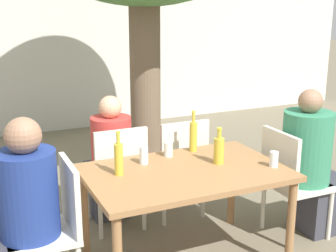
# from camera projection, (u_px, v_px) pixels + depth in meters

# --- Properties ---
(cafe_building_wall) EXTENTS (10.00, 0.08, 2.80)m
(cafe_building_wall) POSITION_uv_depth(u_px,v_px,m) (61.00, 35.00, 6.70)
(cafe_building_wall) COLOR beige
(cafe_building_wall) RESTS_ON ground_plane
(dining_table_front) EXTENTS (1.41, 0.91, 0.73)m
(dining_table_front) POSITION_uv_depth(u_px,v_px,m) (185.00, 180.00, 3.34)
(dining_table_front) COLOR #996B42
(dining_table_front) RESTS_ON ground_plane
(patio_chair_0) EXTENTS (0.44, 0.44, 0.91)m
(patio_chair_0) POSITION_uv_depth(u_px,v_px,m) (54.00, 222.00, 3.01)
(patio_chair_0) COLOR beige
(patio_chair_0) RESTS_ON ground_plane
(patio_chair_1) EXTENTS (0.44, 0.44, 0.91)m
(patio_chair_1) POSITION_uv_depth(u_px,v_px,m) (290.00, 177.00, 3.75)
(patio_chair_1) COLOR beige
(patio_chair_1) RESTS_ON ground_plane
(patio_chair_2) EXTENTS (0.44, 0.44, 0.91)m
(patio_chair_2) POSITION_uv_depth(u_px,v_px,m) (118.00, 172.00, 3.87)
(patio_chair_2) COLOR beige
(patio_chair_2) RESTS_ON ground_plane
(patio_chair_3) EXTENTS (0.44, 0.44, 0.91)m
(patio_chair_3) POSITION_uv_depth(u_px,v_px,m) (179.00, 162.00, 4.10)
(patio_chair_3) COLOR beige
(patio_chair_3) RESTS_ON ground_plane
(person_seated_0) EXTENTS (0.59, 0.37, 1.23)m
(person_seated_0) POSITION_uv_depth(u_px,v_px,m) (17.00, 223.00, 2.90)
(person_seated_0) COLOR #383842
(person_seated_0) RESTS_ON ground_plane
(person_seated_1) EXTENTS (0.60, 0.40, 1.23)m
(person_seated_1) POSITION_uv_depth(u_px,v_px,m) (313.00, 168.00, 3.83)
(person_seated_1) COLOR #383842
(person_seated_1) RESTS_ON ground_plane
(person_seated_2) EXTENTS (0.34, 0.57, 1.13)m
(person_seated_2) POSITION_uv_depth(u_px,v_px,m) (109.00, 165.00, 4.09)
(person_seated_2) COLOR #383842
(person_seated_2) RESTS_ON ground_plane
(oil_cruet_0) EXTENTS (0.06, 0.06, 0.33)m
(oil_cruet_0) POSITION_uv_depth(u_px,v_px,m) (193.00, 136.00, 3.70)
(oil_cruet_0) COLOR gold
(oil_cruet_0) RESTS_ON dining_table_front
(oil_cruet_1) EXTENTS (0.08, 0.08, 0.27)m
(oil_cruet_1) POSITION_uv_depth(u_px,v_px,m) (219.00, 150.00, 3.43)
(oil_cruet_1) COLOR gold
(oil_cruet_1) RESTS_ON dining_table_front
(oil_cruet_2) EXTENTS (0.06, 0.06, 0.31)m
(oil_cruet_2) POSITION_uv_depth(u_px,v_px,m) (119.00, 158.00, 3.20)
(oil_cruet_2) COLOR gold
(oil_cruet_2) RESTS_ON dining_table_front
(drinking_glass_0) EXTENTS (0.06, 0.06, 0.13)m
(drinking_glass_0) POSITION_uv_depth(u_px,v_px,m) (144.00, 155.00, 3.44)
(drinking_glass_0) COLOR white
(drinking_glass_0) RESTS_ON dining_table_front
(drinking_glass_1) EXTENTS (0.06, 0.06, 0.11)m
(drinking_glass_1) POSITION_uv_depth(u_px,v_px,m) (274.00, 159.00, 3.37)
(drinking_glass_1) COLOR white
(drinking_glass_1) RESTS_ON dining_table_front
(drinking_glass_2) EXTENTS (0.07, 0.07, 0.11)m
(drinking_glass_2) POSITION_uv_depth(u_px,v_px,m) (168.00, 149.00, 3.60)
(drinking_glass_2) COLOR silver
(drinking_glass_2) RESTS_ON dining_table_front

